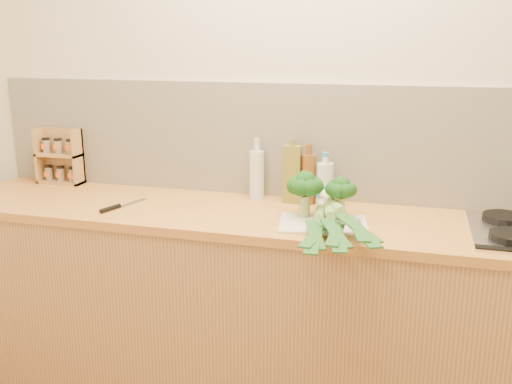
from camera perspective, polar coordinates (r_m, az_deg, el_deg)
room_shell at (r=2.68m, az=4.90°, el=4.98°), size 3.50×3.50×3.50m
counter at (r=2.64m, az=3.32°, el=-11.70°), size 3.20×0.62×0.90m
chopping_board at (r=2.35m, az=6.75°, el=-3.17°), size 0.39×0.32×0.01m
broccoli_left at (r=2.38m, az=4.93°, el=0.64°), size 0.15×0.16×0.20m
broccoli_right at (r=2.39m, az=8.49°, el=0.26°), size 0.13×0.13×0.18m
leek_front at (r=2.30m, az=6.26°, el=-2.78°), size 0.13×0.64×0.04m
leek_mid at (r=2.28m, az=7.53°, el=-2.48°), size 0.20×0.65×0.04m
leek_back at (r=2.30m, az=8.48°, el=-1.91°), size 0.32×0.66×0.04m
chefs_knife at (r=2.63m, az=-13.82°, el=-1.46°), size 0.11×0.28×0.02m
spice_rack at (r=3.17m, az=-18.93°, el=3.10°), size 0.24×0.10×0.29m
oil_tin at (r=2.63m, az=3.63°, el=1.82°), size 0.08×0.05×0.30m
glass_bottle at (r=2.70m, az=0.08°, el=1.85°), size 0.07×0.07×0.29m
amber_bottle at (r=2.62m, az=5.28°, el=1.37°), size 0.06×0.06×0.28m
water_bottle at (r=2.61m, az=6.88°, el=0.67°), size 0.08×0.08×0.23m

